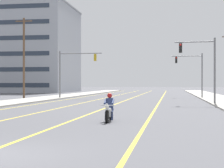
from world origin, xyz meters
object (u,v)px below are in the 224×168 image
object	(u,v)px
apartment_building_far_left_block	(25,49)
traffic_signal_near_left	(72,67)
utility_pole_left_near	(24,57)
traffic_signal_mid_right	(193,69)
traffic_signal_near_right	(203,61)
motorcycle_with_rider	(109,110)

from	to	relation	value
apartment_building_far_left_block	traffic_signal_near_left	bearing A→B (deg)	-60.07
utility_pole_left_near	traffic_signal_mid_right	bearing A→B (deg)	21.81
traffic_signal_near_left	traffic_signal_near_right	bearing A→B (deg)	-36.67
traffic_signal_near_right	utility_pole_left_near	size ratio (longest dim) A/B	0.60
motorcycle_with_rider	apartment_building_far_left_block	size ratio (longest dim) A/B	0.10
utility_pole_left_near	motorcycle_with_rider	bearing A→B (deg)	-60.09
utility_pole_left_near	apartment_building_far_left_block	world-z (taller)	apartment_building_far_left_block
traffic_signal_near_left	traffic_signal_mid_right	xyz separation A→B (m)	(15.82, 6.74, -0.08)
traffic_signal_near_right	utility_pole_left_near	xyz separation A→B (m)	(-21.45, 9.75, 1.34)
motorcycle_with_rider	traffic_signal_mid_right	bearing A→B (deg)	79.89
traffic_signal_near_left	utility_pole_left_near	size ratio (longest dim) A/B	0.60
traffic_signal_near_left	traffic_signal_mid_right	world-z (taller)	same
motorcycle_with_rider	utility_pole_left_near	world-z (taller)	utility_pole_left_near
motorcycle_with_rider	traffic_signal_near_left	xyz separation A→B (m)	(-9.53, 28.53, 3.56)
utility_pole_left_near	apartment_building_far_left_block	distance (m)	41.81
traffic_signal_near_right	traffic_signal_near_left	distance (m)	19.52
traffic_signal_near_right	apartment_building_far_left_block	world-z (taller)	apartment_building_far_left_block
traffic_signal_near_right	motorcycle_with_rider	bearing A→B (deg)	-109.98
traffic_signal_near_left	apartment_building_far_left_block	world-z (taller)	apartment_building_far_left_block
apartment_building_far_left_block	motorcycle_with_rider	bearing A→B (deg)	-64.83
motorcycle_with_rider	traffic_signal_near_left	world-z (taller)	traffic_signal_near_left
motorcycle_with_rider	traffic_signal_near_left	size ratio (longest dim) A/B	0.35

